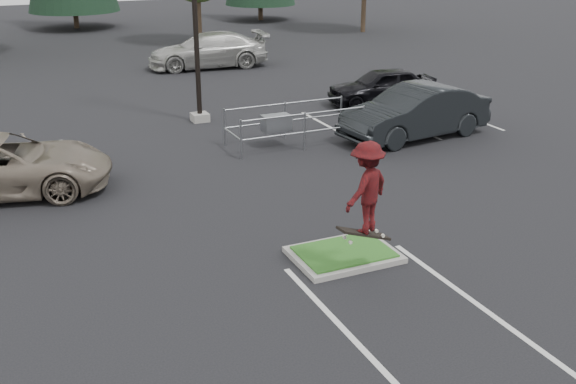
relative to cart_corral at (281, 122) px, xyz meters
name	(u,v)px	position (x,y,z in m)	size (l,w,h in m)	color
ground	(344,257)	(-2.00, -7.99, -0.78)	(120.00, 120.00, 0.00)	black
grass_median	(344,254)	(-2.00, -7.99, -0.70)	(2.20, 1.60, 0.16)	gray
stall_lines	(200,179)	(-3.36, -1.97, -0.78)	(22.62, 17.60, 0.01)	silver
cart_corral	(281,122)	(0.00, 0.00, 0.00)	(4.39, 1.62, 1.24)	gray
skateboarder	(366,188)	(-2.14, -8.99, 1.18)	(1.36, 1.13, 2.10)	black
car_r_charc	(415,112)	(4.50, -0.99, 0.10)	(1.85, 5.31, 1.75)	black
car_r_black	(382,86)	(6.00, 3.51, -0.04)	(1.75, 4.35, 1.48)	black
car_far_silver	(208,50)	(2.07, 14.01, 0.10)	(2.47, 6.08, 1.76)	#B3B2AD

